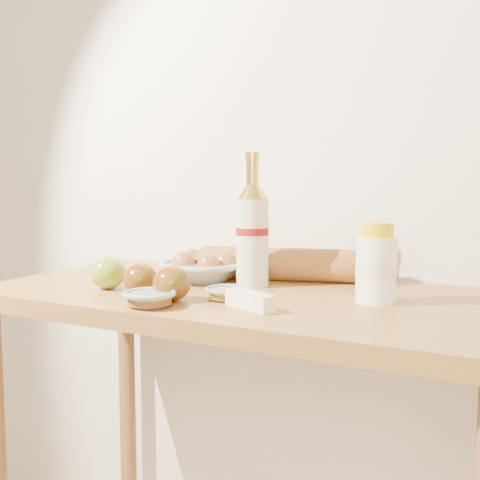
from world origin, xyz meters
name	(u,v)px	position (x,y,z in m)	size (l,w,h in m)	color
back_wall	(303,124)	(0.00, 1.51, 1.30)	(3.50, 0.02, 2.60)	silver
table	(246,344)	(0.00, 1.18, 0.78)	(1.20, 0.60, 0.90)	#AD7837
bourbon_bottle	(252,232)	(-0.02, 1.25, 1.03)	(0.10, 0.10, 0.32)	beige
cream_bottle	(376,266)	(0.29, 1.20, 0.98)	(0.09, 0.09, 0.17)	white
egg_bowl	(202,268)	(-0.16, 1.26, 0.93)	(0.23, 0.23, 0.07)	#93A19B
baguette	(288,264)	(0.03, 1.36, 0.94)	(0.50, 0.21, 0.08)	#A96E33
apple_yellowgreen	(108,273)	(-0.30, 1.06, 0.94)	(0.10, 0.10, 0.08)	#A59B21
apple_redgreen_front	(140,279)	(-0.19, 1.04, 0.93)	(0.08, 0.08, 0.07)	#7E0706
apple_redgreen_right	(172,283)	(-0.09, 1.01, 0.94)	(0.10, 0.10, 0.07)	maroon
sugar_bowl	(150,298)	(-0.10, 0.95, 0.92)	(0.11, 0.11, 0.03)	#96A49E
syrup_bowl	(227,293)	(0.01, 1.07, 0.91)	(0.12, 0.12, 0.03)	gray
butter_stick	(250,300)	(0.09, 1.02, 0.92)	(0.12, 0.08, 0.04)	#F7F1BF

